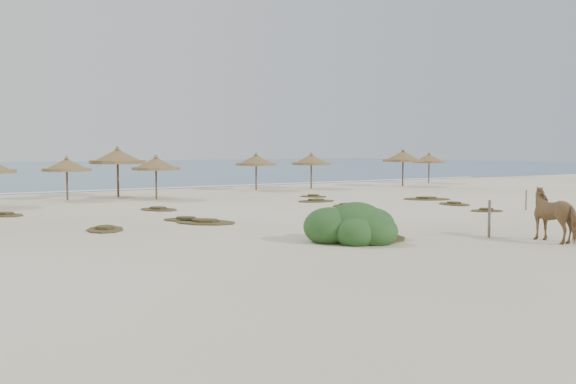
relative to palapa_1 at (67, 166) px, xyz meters
name	(u,v)px	position (x,y,z in m)	size (l,w,h in m)	color
ground	(370,225)	(7.25, -18.61, -2.02)	(160.00, 160.00, 0.00)	beige
ocean	(21,169)	(7.25, 56.39, -2.01)	(200.00, 100.00, 0.01)	#2A547F
foam_line	(144,189)	(7.25, 7.39, -2.01)	(70.00, 0.60, 0.01)	white
palapa_1	(67,166)	(0.00, 0.00, 0.00)	(2.79, 2.79, 2.60)	brown
palapa_2	(118,157)	(3.21, 0.65, 0.45)	(3.50, 3.50, 3.18)	brown
palapa_3	(156,164)	(4.61, -2.17, 0.05)	(3.38, 3.38, 2.67)	brown
palapa_4	(256,161)	(13.60, 1.69, 0.10)	(3.66, 3.66, 2.73)	brown
palapa_5	(311,160)	(17.91, 0.98, 0.10)	(3.15, 3.15, 2.73)	brown
palapa_6	(403,157)	(25.72, -0.44, 0.30)	(3.26, 3.26, 2.98)	brown
palapa_7	(429,159)	(30.69, 1.68, 0.06)	(3.52, 3.52, 2.67)	brown
horse	(557,215)	(9.41, -25.45, -1.13)	(0.95, 2.09, 1.76)	olive
fence_post_near	(489,219)	(8.30, -23.65, -1.37)	(0.10, 0.10, 1.29)	#615749
fence_post_far	(526,200)	(17.46, -18.19, -1.52)	(0.07, 0.07, 0.99)	#615749
bush	(355,226)	(3.92, -21.86, -1.53)	(3.34, 2.94, 1.49)	#305B27
scrub_0	(105,229)	(-2.18, -14.70, -1.96)	(1.88, 2.36, 0.16)	brown
scrub_1	(205,222)	(1.92, -14.64, -1.96)	(2.91, 3.08, 0.16)	brown
scrub_2	(186,219)	(1.62, -13.35, -1.96)	(2.23, 2.26, 0.16)	brown
scrub_3	(346,205)	(11.30, -11.82, -1.96)	(2.43, 2.28, 0.16)	brown
scrub_4	(454,204)	(16.73, -14.23, -1.96)	(1.55, 2.15, 0.16)	brown
scrub_5	(427,199)	(17.98, -10.90, -1.96)	(3.26, 3.05, 0.16)	brown
scrub_6	(5,215)	(-4.46, -7.23, -1.96)	(1.98, 2.32, 0.16)	brown
scrub_7	(316,201)	(11.64, -8.62, -1.96)	(2.37, 1.72, 0.16)	brown
scrub_9	(327,216)	(7.38, -15.55, -1.96)	(2.98, 2.64, 0.16)	brown
scrub_10	(313,196)	(13.45, -5.73, -1.96)	(1.84, 2.03, 0.16)	brown
scrub_11	(386,238)	(5.02, -22.11, -1.96)	(2.34, 2.32, 0.16)	brown
scrub_12	(486,210)	(15.37, -17.55, -1.96)	(1.84, 1.69, 0.16)	brown
scrub_13	(159,209)	(2.31, -8.46, -1.96)	(2.05, 2.50, 0.16)	brown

